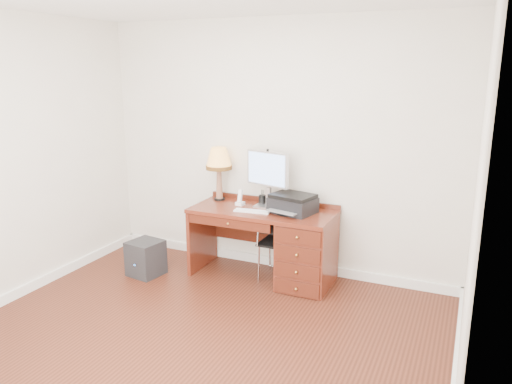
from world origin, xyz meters
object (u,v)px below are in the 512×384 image
at_px(leg_lamp, 219,162).
at_px(equipment_box, 146,258).
at_px(desk, 291,244).
at_px(printer, 293,203).
at_px(phone, 240,201).
at_px(chair, 276,239).
at_px(monitor, 267,172).

xyz_separation_m(leg_lamp, equipment_box, (-0.58, -0.62, -0.99)).
height_order(desk, printer, printer).
bearing_deg(leg_lamp, phone, -18.80).
distance_m(leg_lamp, chair, 1.06).
relative_size(printer, phone, 2.91).
xyz_separation_m(phone, chair, (0.45, -0.08, -0.35)).
bearing_deg(chair, phone, 169.98).
bearing_deg(desk, monitor, 157.95).
bearing_deg(phone, printer, 4.97).
bearing_deg(phone, monitor, 23.34).
bearing_deg(phone, leg_lamp, 168.66).
xyz_separation_m(desk, monitor, (-0.34, 0.14, 0.71)).
bearing_deg(monitor, desk, -7.04).
bearing_deg(leg_lamp, printer, -8.13).
xyz_separation_m(desk, phone, (-0.61, 0.06, 0.39)).
xyz_separation_m(monitor, leg_lamp, (-0.58, 0.03, 0.06)).
relative_size(desk, chair, 2.00).
height_order(printer, chair, printer).
xyz_separation_m(desk, equipment_box, (-1.50, -0.46, -0.22)).
height_order(desk, monitor, monitor).
distance_m(desk, equipment_box, 1.58).
bearing_deg(printer, phone, -168.98).
distance_m(chair, equipment_box, 1.43).
xyz_separation_m(monitor, printer, (0.33, -0.11, -0.28)).
height_order(monitor, phone, monitor).
relative_size(desk, monitor, 2.53).
height_order(desk, chair, desk).
bearing_deg(equipment_box, monitor, 36.48).
bearing_deg(monitor, leg_lamp, -167.51).
bearing_deg(printer, monitor, 176.02).
relative_size(leg_lamp, phone, 3.47).
bearing_deg(leg_lamp, desk, -9.99).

